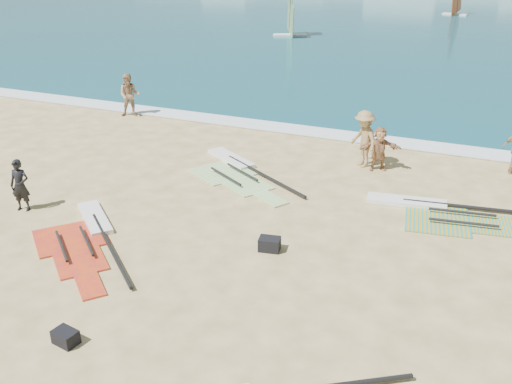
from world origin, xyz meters
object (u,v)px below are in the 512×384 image
at_px(rig_green, 237,171).
at_px(rig_orange, 445,213).
at_px(beachgoer_right, 379,149).
at_px(person_wetsuit, 20,185).
at_px(gear_bag_near, 269,244).
at_px(beachgoer_mid, 364,139).
at_px(beachgoer_left, 130,95).
at_px(gear_bag_far, 66,337).
at_px(rig_red, 86,237).

height_order(rig_green, rig_orange, rig_orange).
distance_m(rig_green, beachgoer_right, 4.77).
bearing_deg(beachgoer_right, rig_orange, -71.29).
relative_size(rig_green, person_wetsuit, 3.00).
bearing_deg(gear_bag_near, rig_orange, 44.87).
bearing_deg(beachgoer_mid, beachgoer_left, -146.30).
bearing_deg(rig_orange, gear_bag_near, -143.21).
bearing_deg(gear_bag_far, rig_green, 94.09).
height_order(beachgoer_left, beachgoer_mid, beachgoer_mid).
height_order(gear_bag_far, beachgoer_left, beachgoer_left).
bearing_deg(beachgoer_left, person_wetsuit, -99.05).
relative_size(rig_red, beachgoer_left, 2.25).
xyz_separation_m(gear_bag_near, beachgoer_mid, (0.78, 6.54, 0.80)).
height_order(rig_green, gear_bag_far, gear_bag_far).
bearing_deg(beachgoer_mid, beachgoer_right, 29.92).
distance_m(gear_bag_far, person_wetsuit, 6.60).
bearing_deg(person_wetsuit, rig_red, -30.29).
height_order(rig_orange, gear_bag_far, gear_bag_far).
relative_size(rig_orange, beachgoer_left, 2.92).
xyz_separation_m(rig_red, person_wetsuit, (-2.72, 0.69, 0.71)).
bearing_deg(beachgoer_mid, rig_orange, 1.58).
height_order(gear_bag_near, person_wetsuit, person_wetsuit).
relative_size(rig_red, gear_bag_near, 8.00).
relative_size(rig_green, beachgoer_mid, 2.35).
height_order(rig_green, beachgoer_left, beachgoer_left).
bearing_deg(beachgoer_left, gear_bag_near, -65.50).
bearing_deg(beachgoer_right, gear_bag_far, -132.18).
xyz_separation_m(rig_red, gear_bag_far, (2.32, -3.54, 0.09)).
bearing_deg(beachgoer_left, rig_orange, -43.80).
distance_m(beachgoer_left, beachgoer_mid, 10.81).
distance_m(gear_bag_near, beachgoer_left, 13.02).
relative_size(beachgoer_left, beachgoer_right, 1.24).
bearing_deg(rig_orange, rig_green, 166.78).
xyz_separation_m(rig_orange, rig_red, (-8.37, -5.07, -0.00)).
xyz_separation_m(gear_bag_near, beachgoer_left, (-9.86, 8.47, 0.76)).
xyz_separation_m(gear_bag_far, person_wetsuit, (-5.03, 4.23, 0.62)).
distance_m(rig_orange, beachgoer_left, 14.46).
bearing_deg(gear_bag_near, gear_bag_far, -115.07).
bearing_deg(rig_red, rig_orange, 72.10).
xyz_separation_m(beachgoer_left, beachgoer_right, (11.20, -2.08, -0.18)).
height_order(rig_orange, beachgoer_right, beachgoer_right).
relative_size(beachgoer_mid, beachgoer_right, 1.29).
bearing_deg(gear_bag_far, gear_bag_near, 64.93).
height_order(beachgoer_left, beachgoer_right, beachgoer_left).
xyz_separation_m(rig_orange, beachgoer_mid, (-3.02, 2.76, 0.92)).
bearing_deg(rig_green, beachgoer_left, -178.69).
xyz_separation_m(rig_orange, gear_bag_near, (-3.79, -3.78, 0.12)).
distance_m(rig_orange, beachgoer_right, 3.65).
relative_size(gear_bag_near, gear_bag_far, 1.10).
bearing_deg(beachgoer_mid, gear_bag_far, -60.92).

